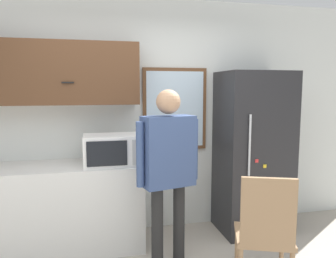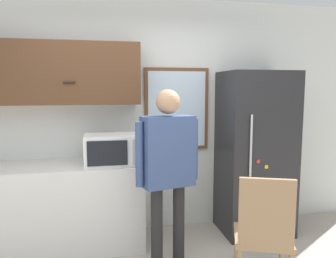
# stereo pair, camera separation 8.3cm
# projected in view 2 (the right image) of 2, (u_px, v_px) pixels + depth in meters

# --- Properties ---
(back_wall) EXTENTS (6.00, 0.06, 2.70)m
(back_wall) POSITION_uv_depth(u_px,v_px,m) (135.00, 117.00, 3.82)
(back_wall) COLOR silver
(back_wall) RESTS_ON ground_plane
(counter) EXTENTS (2.23, 0.65, 0.90)m
(counter) POSITION_uv_depth(u_px,v_px,m) (35.00, 208.00, 3.38)
(counter) COLOR silver
(counter) RESTS_ON ground_plane
(upper_cabinets) EXTENTS (2.23, 0.34, 0.65)m
(upper_cabinets) POSITION_uv_depth(u_px,v_px,m) (31.00, 73.00, 3.37)
(upper_cabinets) COLOR #51331E
(microwave) EXTENTS (0.55, 0.38, 0.31)m
(microwave) POSITION_uv_depth(u_px,v_px,m) (112.00, 150.00, 3.36)
(microwave) COLOR white
(microwave) RESTS_ON counter
(person) EXTENTS (0.61, 0.33, 1.67)m
(person) POSITION_uv_depth(u_px,v_px,m) (168.00, 160.00, 3.00)
(person) COLOR black
(person) RESTS_ON ground_plane
(refrigerator) EXTENTS (0.78, 0.66, 1.87)m
(refrigerator) POSITION_uv_depth(u_px,v_px,m) (255.00, 153.00, 3.79)
(refrigerator) COLOR #232326
(refrigerator) RESTS_ON ground_plane
(chair) EXTENTS (0.58, 0.58, 1.01)m
(chair) POSITION_uv_depth(u_px,v_px,m) (264.00, 231.00, 2.60)
(chair) COLOR #997551
(chair) RESTS_ON ground_plane
(window) EXTENTS (0.77, 0.05, 0.97)m
(window) POSITION_uv_depth(u_px,v_px,m) (177.00, 109.00, 3.87)
(window) COLOR brown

